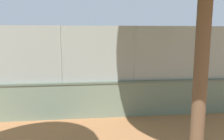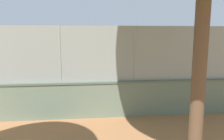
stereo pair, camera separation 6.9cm
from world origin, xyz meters
name	(u,v)px [view 2 (the right image)]	position (x,y,z in m)	size (l,w,h in m)	color
ground_plane	(101,71)	(0.00, 0.00, 0.00)	(260.00, 260.00, 0.00)	#A36B42
perimeter_wall	(62,100)	(1.84, 11.96, 0.77)	(30.67, 1.59, 1.53)	slate
fence_panel_on_wall	(60,54)	(1.84, 11.96, 2.67)	(30.11, 1.26, 2.28)	gray
player_at_service_line	(124,68)	(-1.75, 3.96, 0.92)	(0.73, 1.21, 1.56)	#591919
player_foreground_swinging	(118,72)	(-1.00, 6.53, 1.02)	(0.75, 0.90, 1.73)	#B2B2B2
player_near_wall_returning	(124,63)	(-2.06, 1.59, 1.01)	(0.72, 0.84, 1.70)	navy
sports_ball	(132,82)	(-2.12, 5.51, 0.06)	(0.12, 0.12, 0.12)	#3399D8
spare_ball_by_wall	(25,109)	(3.71, 10.98, 0.08)	(0.16, 0.16, 0.16)	orange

